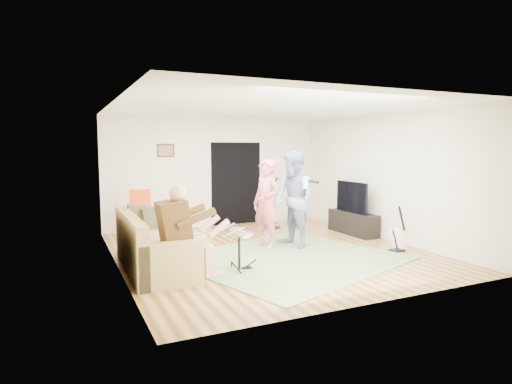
# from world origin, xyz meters

# --- Properties ---
(floor) EXTENTS (6.00, 6.00, 0.00)m
(floor) POSITION_xyz_m (0.00, 0.00, 0.00)
(floor) COLOR brown
(floor) RESTS_ON ground
(walls) EXTENTS (5.50, 6.00, 2.70)m
(walls) POSITION_xyz_m (0.00, 0.00, 1.35)
(walls) COLOR beige
(walls) RESTS_ON floor
(ceiling) EXTENTS (6.00, 6.00, 0.00)m
(ceiling) POSITION_xyz_m (0.00, 0.00, 2.70)
(ceiling) COLOR white
(ceiling) RESTS_ON walls
(window_blinds) EXTENTS (0.00, 2.05, 2.05)m
(window_blinds) POSITION_xyz_m (-2.74, 0.20, 1.55)
(window_blinds) COLOR brown
(window_blinds) RESTS_ON walls
(doorway) EXTENTS (2.10, 0.00, 2.10)m
(doorway) POSITION_xyz_m (0.55, 2.99, 1.05)
(doorway) COLOR black
(doorway) RESTS_ON walls
(picture_frame) EXTENTS (0.42, 0.03, 0.32)m
(picture_frame) POSITION_xyz_m (-1.25, 2.99, 1.90)
(picture_frame) COLOR #3F2314
(picture_frame) RESTS_ON walls
(area_rug) EXTENTS (4.38, 4.13, 0.02)m
(area_rug) POSITION_xyz_m (0.08, -0.65, 0.01)
(area_rug) COLOR #5E7849
(area_rug) RESTS_ON floor
(sofa) EXTENTS (0.94, 2.27, 0.92)m
(sofa) POSITION_xyz_m (-2.30, -0.28, 0.31)
(sofa) COLOR tan
(sofa) RESTS_ON floor
(drummer) EXTENTS (0.93, 0.52, 1.42)m
(drummer) POSITION_xyz_m (-1.86, -0.93, 0.55)
(drummer) COLOR #513717
(drummer) RESTS_ON sofa
(drum_kit) EXTENTS (0.36, 0.65, 0.66)m
(drum_kit) POSITION_xyz_m (-1.00, -0.93, 0.29)
(drum_kit) COLOR black
(drum_kit) RESTS_ON floor
(singer) EXTENTS (0.58, 0.73, 1.74)m
(singer) POSITION_xyz_m (0.11, 0.35, 0.87)
(singer) COLOR #DA5F70
(singer) RESTS_ON floor
(microphone) EXTENTS (0.06, 0.06, 0.24)m
(microphone) POSITION_xyz_m (0.31, 0.35, 1.30)
(microphone) COLOR black
(microphone) RESTS_ON singer
(guitarist) EXTENTS (0.83, 1.01, 1.90)m
(guitarist) POSITION_xyz_m (0.60, 0.11, 0.95)
(guitarist) COLOR #7486AB
(guitarist) RESTS_ON floor
(guitar_held) EXTENTS (0.21, 0.61, 0.26)m
(guitar_held) POSITION_xyz_m (0.80, 0.11, 1.30)
(guitar_held) COLOR white
(guitar_held) RESTS_ON guitarist
(guitar_spare) EXTENTS (0.31, 0.28, 0.87)m
(guitar_spare) POSITION_xyz_m (2.24, -1.01, 0.25)
(guitar_spare) COLOR black
(guitar_spare) RESTS_ON floor
(torchiere_lamp) EXTENTS (0.30, 0.30, 1.68)m
(torchiere_lamp) POSITION_xyz_m (1.20, 2.09, 1.15)
(torchiere_lamp) COLOR black
(torchiere_lamp) RESTS_ON floor
(dining_chair) EXTENTS (0.52, 0.54, 1.08)m
(dining_chair) POSITION_xyz_m (-2.06, 1.90, 0.39)
(dining_chair) COLOR tan
(dining_chair) RESTS_ON floor
(tv_cabinet) EXTENTS (0.40, 1.40, 0.50)m
(tv_cabinet) POSITION_xyz_m (2.50, 0.70, 0.25)
(tv_cabinet) COLOR black
(tv_cabinet) RESTS_ON floor
(television) EXTENTS (0.06, 1.04, 0.70)m
(television) POSITION_xyz_m (2.45, 0.70, 0.85)
(television) COLOR black
(television) RESTS_ON tv_cabinet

